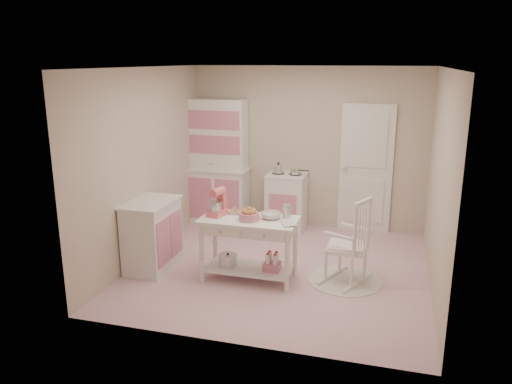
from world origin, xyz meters
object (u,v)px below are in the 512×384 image
Objects in this scene: stand_mixer at (217,202)px; base_cabinet at (152,235)px; rocking_chair at (347,240)px; stove at (286,201)px; bread_basket at (249,217)px; work_table at (249,249)px; hutch at (217,162)px.

base_cabinet is at bearing -163.34° from stand_mixer.
stove is at bearing 147.19° from rocking_chair.
rocking_chair is at bearing 23.50° from stand_mixer.
base_cabinet is (-1.36, -2.04, 0.00)m from stove.
rocking_chair is (1.15, -1.78, 0.09)m from stove.
stove is 1.00× the size of base_cabinet.
base_cabinet is 3.68× the size of bread_basket.
rocking_chair is 0.92× the size of work_table.
stove is at bearing 89.67° from bread_basket.
stand_mixer is at bearing -147.10° from rocking_chair.
bread_basket is at bearing -90.33° from stove.
hutch is at bearing 119.25° from work_table.
rocking_chair is at bearing 6.09° from base_cabinet.
rocking_chair is 1.67m from stand_mixer.
hutch is 8.32× the size of bread_basket.
stove is 2.12m from rocking_chair.
work_table is (1.17, -2.09, -0.64)m from hutch.
stand_mixer reaches higher than stove.
work_table is at bearing -143.20° from rocking_chair.
bread_basket is at bearing -140.66° from rocking_chair.
base_cabinet reaches higher than bread_basket.
stove is 2.12m from bread_basket.
work_table is at bearing -90.90° from stove.
rocking_chair reaches higher than bread_basket.
work_table is at bearing 12.22° from stand_mixer.
stand_mixer is at bearing -102.64° from stove.
rocking_chair reaches higher than base_cabinet.
base_cabinet is at bearing -123.66° from stove.
bread_basket is (-0.01, -2.09, 0.39)m from stove.
rocking_chair is at bearing -37.89° from hutch.
rocking_chair is 3.24× the size of stand_mixer.
stand_mixer is 1.36× the size of bread_basket.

